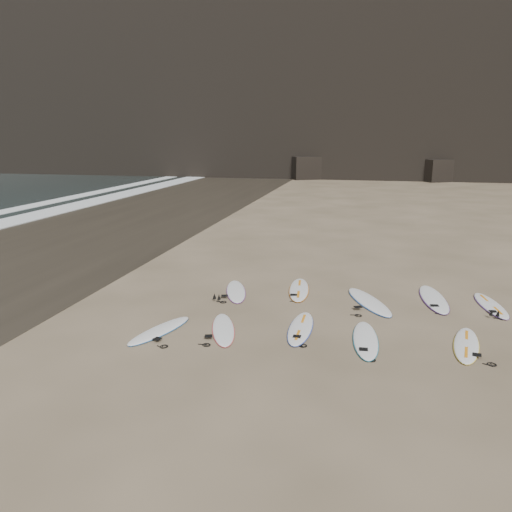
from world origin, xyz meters
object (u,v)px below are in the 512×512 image
at_px(surfboard_4, 466,344).
at_px(surfboard_7, 369,301).
at_px(surfboard_5, 236,291).
at_px(surfboard_6, 299,289).
at_px(surfboard_2, 301,328).
at_px(surfboard_3, 366,339).
at_px(surfboard_8, 434,299).
at_px(surfboard_1, 223,329).
at_px(surfboard_9, 491,305).
at_px(surfboard_0, 160,330).

xyz_separation_m(surfboard_4, surfboard_7, (-2.23, 2.66, 0.01)).
distance_m(surfboard_5, surfboard_6, 1.99).
distance_m(surfboard_5, surfboard_7, 4.07).
height_order(surfboard_2, surfboard_3, surfboard_3).
relative_size(surfboard_3, surfboard_4, 1.06).
distance_m(surfboard_2, surfboard_8, 4.76).
bearing_deg(surfboard_3, surfboard_8, 57.74).
height_order(surfboard_1, surfboard_2, surfboard_2).
bearing_deg(surfboard_1, surfboard_5, 80.65).
bearing_deg(surfboard_3, surfboard_9, 40.10).
relative_size(surfboard_6, surfboard_7, 0.93).
bearing_deg(surfboard_8, surfboard_1, -151.14).
distance_m(surfboard_4, surfboard_5, 6.89).
relative_size(surfboard_2, surfboard_7, 0.88).
xyz_separation_m(surfboard_2, surfboard_8, (3.57, 3.15, 0.01)).
bearing_deg(surfboard_3, surfboard_0, -177.50).
bearing_deg(surfboard_1, surfboard_0, 177.13).
bearing_deg(surfboard_7, surfboard_4, -74.08).
distance_m(surfboard_7, surfboard_8, 2.00).
bearing_deg(surfboard_5, surfboard_8, -11.90).
height_order(surfboard_0, surfboard_1, same).
bearing_deg(surfboard_9, surfboard_2, -157.39).
bearing_deg(surfboard_9, surfboard_7, -179.77).
bearing_deg(surfboard_2, surfboard_5, 132.32).
height_order(surfboard_7, surfboard_8, surfboard_8).
height_order(surfboard_3, surfboard_9, surfboard_3).
distance_m(surfboard_1, surfboard_5, 3.15).
bearing_deg(surfboard_4, surfboard_5, 166.33).
height_order(surfboard_5, surfboard_9, surfboard_5).
height_order(surfboard_2, surfboard_4, surfboard_2).
distance_m(surfboard_4, surfboard_6, 5.54).
xyz_separation_m(surfboard_0, surfboard_3, (5.04, 0.52, 0.00)).
relative_size(surfboard_4, surfboard_7, 0.84).
bearing_deg(surfboard_8, surfboard_6, 174.43).
height_order(surfboard_1, surfboard_3, surfboard_3).
bearing_deg(surfboard_7, surfboard_1, -164.35).
xyz_separation_m(surfboard_3, surfboard_7, (0.07, 2.87, 0.01)).
xyz_separation_m(surfboard_4, surfboard_5, (-6.30, 2.79, 0.00)).
height_order(surfboard_1, surfboard_4, same).
height_order(surfboard_0, surfboard_5, surfboard_5).
bearing_deg(surfboard_4, surfboard_2, -172.47).
bearing_deg(surfboard_0, surfboard_1, 33.41).
bearing_deg(surfboard_4, surfboard_8, 106.16).
bearing_deg(surfboard_0, surfboard_7, 51.53).
distance_m(surfboard_3, surfboard_7, 2.87).
bearing_deg(surfboard_6, surfboard_7, -24.40).
xyz_separation_m(surfboard_7, surfboard_8, (1.88, 0.68, 0.00)).
xyz_separation_m(surfboard_0, surfboard_9, (8.52, 3.83, 0.00)).
distance_m(surfboard_2, surfboard_3, 1.66).
bearing_deg(surfboard_0, surfboard_5, 91.54).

